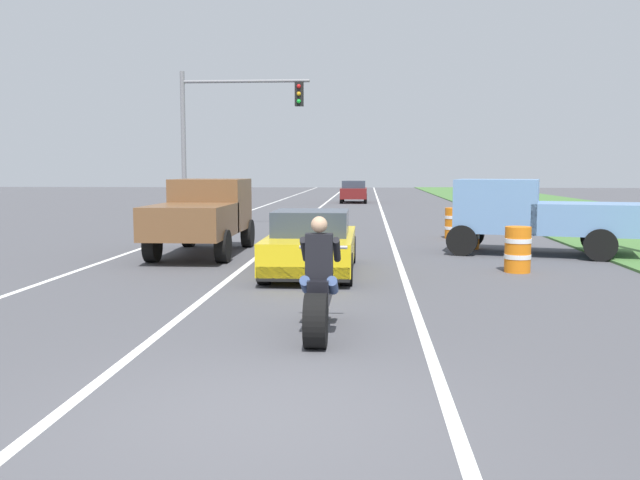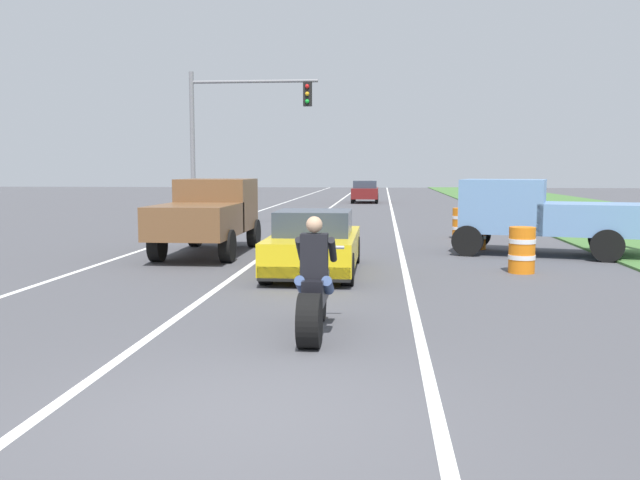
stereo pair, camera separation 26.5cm
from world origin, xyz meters
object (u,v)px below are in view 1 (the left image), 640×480
Objects in this scene: motorcycle_with_rider at (319,293)px; construction_barrel_far at (454,223)px; pickup_truck_left_lane_brown at (203,213)px; construction_barrel_nearest at (518,249)px; traffic_light_mast_near at (223,123)px; pickup_truck_right_shoulder_light_blue at (533,213)px; sports_car_yellow at (312,244)px; construction_barrel_mid at (470,231)px; distant_car_far_ahead at (354,191)px.

construction_barrel_far is (3.44, 13.27, -0.09)m from motorcycle_with_rider.
construction_barrel_nearest is at bearing -19.11° from pickup_truck_left_lane_brown.
pickup_truck_right_shoulder_light_blue is at bearing -38.24° from traffic_light_mast_near.
sports_car_yellow is at bearing 95.76° from motorcycle_with_rider.
construction_barrel_far is at bearing 33.00° from pickup_truck_left_lane_brown.
construction_barrel_mid is at bearing -88.24° from construction_barrel_far.
distant_car_far_ahead is (-4.22, 31.35, 0.27)m from construction_barrel_nearest.
pickup_truck_left_lane_brown is (-3.13, 3.07, 0.48)m from sports_car_yellow.
motorcycle_with_rider is 18.10m from traffic_light_mast_near.
pickup_truck_right_shoulder_light_blue reaches higher than construction_barrel_mid.
sports_car_yellow is 6.68m from pickup_truck_right_shoulder_light_blue.
construction_barrel_nearest is at bearing 56.83° from motorcycle_with_rider.
sports_car_yellow is 12.77m from traffic_light_mast_near.
sports_car_yellow is 6.33m from construction_barrel_mid.
traffic_light_mast_near reaches higher than distant_car_far_ahead.
motorcycle_with_rider is 10.51m from pickup_truck_right_shoulder_light_blue.
pickup_truck_left_lane_brown is at bearing 113.15° from motorcycle_with_rider.
pickup_truck_left_lane_brown is 28.91m from distant_car_far_ahead.
pickup_truck_left_lane_brown is 4.80× the size of construction_barrel_mid.
sports_car_yellow is at bearing -146.70° from pickup_truck_right_shoulder_light_blue.
construction_barrel_far is (-0.09, 2.88, 0.00)m from construction_barrel_mid.
distant_car_far_ahead is at bearing 98.10° from construction_barrel_mid.
sports_car_yellow reaches higher than construction_barrel_nearest.
pickup_truck_left_lane_brown is 8.08m from construction_barrel_nearest.
sports_car_yellow is at bearing -90.47° from distant_car_far_ahead.
pickup_truck_left_lane_brown reaches higher than construction_barrel_mid.
pickup_truck_left_lane_brown is at bearing 135.60° from sports_car_yellow.
construction_barrel_nearest is (-1.09, -3.23, -0.60)m from pickup_truck_right_shoulder_light_blue.
construction_barrel_nearest is (7.61, -2.64, -0.60)m from pickup_truck_left_lane_brown.
motorcycle_with_rider reaches higher than distant_car_far_ahead.
construction_barrel_far is at bearing -81.16° from distant_car_far_ahead.
motorcycle_with_rider is at bearing -89.54° from distant_car_far_ahead.
motorcycle_with_rider reaches higher than construction_barrel_far.
construction_barrel_far is (4.01, 7.70, -0.13)m from sports_car_yellow.
traffic_light_mast_near is at bearing 141.76° from pickup_truck_right_shoulder_light_blue.
traffic_light_mast_near reaches higher than sports_car_yellow.
pickup_truck_right_shoulder_light_blue is 5.14× the size of construction_barrel_nearest.
sports_car_yellow is 0.90× the size of pickup_truck_left_lane_brown.
construction_barrel_nearest is 31.63m from distant_car_far_ahead.
distant_car_far_ahead is (4.64, 20.28, -3.25)m from traffic_light_mast_near.
distant_car_far_ahead is (-3.83, 26.95, 0.27)m from construction_barrel_mid.
construction_barrel_nearest and construction_barrel_mid have the same top height.
motorcycle_with_rider is 2.21× the size of construction_barrel_nearest.
motorcycle_with_rider reaches higher than construction_barrel_nearest.
pickup_truck_right_shoulder_light_blue is 0.86× the size of traffic_light_mast_near.
traffic_light_mast_near is at bearing 110.86° from sports_car_yellow.
motorcycle_with_rider is 0.55× the size of distant_car_far_ahead.
pickup_truck_right_shoulder_light_blue is (8.70, 0.59, 0.00)m from pickup_truck_left_lane_brown.
construction_barrel_nearest is at bearing -86.26° from construction_barrel_far.
pickup_truck_right_shoulder_light_blue is 28.62m from distant_car_far_ahead.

